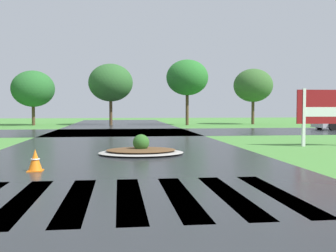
% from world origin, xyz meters
% --- Properties ---
extents(asphalt_roadway, '(9.17, 80.00, 0.01)m').
position_xyz_m(asphalt_roadway, '(0.00, 10.00, 0.00)').
color(asphalt_roadway, '#232628').
rests_on(asphalt_roadway, ground).
extents(asphalt_cross_road, '(90.00, 8.26, 0.01)m').
position_xyz_m(asphalt_cross_road, '(0.00, 23.37, 0.00)').
color(asphalt_cross_road, '#232628').
rests_on(asphalt_cross_road, ground).
extents(crosswalk_stripes, '(5.85, 3.59, 0.01)m').
position_xyz_m(crosswalk_stripes, '(0.00, 4.33, 0.00)').
color(crosswalk_stripes, white).
rests_on(crosswalk_stripes, ground).
extents(estate_billboard, '(2.65, 0.21, 2.36)m').
position_xyz_m(estate_billboard, '(8.35, 12.84, 1.52)').
color(estate_billboard, white).
rests_on(estate_billboard, ground).
extents(median_island, '(2.88, 2.32, 0.68)m').
position_xyz_m(median_island, '(0.57, 10.88, 0.13)').
color(median_island, '#9E9B93').
rests_on(median_island, ground).
extents(traffic_cone, '(0.36, 0.36, 0.55)m').
position_xyz_m(traffic_cone, '(-2.24, 7.54, 0.26)').
color(traffic_cone, orange).
rests_on(traffic_cone, ground).
extents(background_treeline, '(37.03, 5.43, 5.94)m').
position_xyz_m(background_treeline, '(-5.09, 33.89, 3.70)').
color(background_treeline, '#4C3823').
rests_on(background_treeline, ground).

